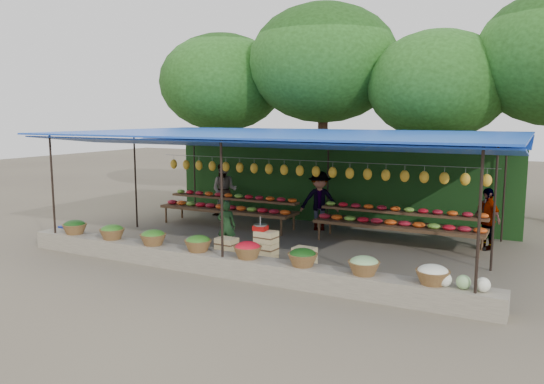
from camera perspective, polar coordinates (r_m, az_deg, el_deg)
The scene contains 16 objects.
ground at distance 13.37m, azimuth 1.41°, elevation -5.73°, with size 60.00×60.00×0.00m, color brown.
stone_curb at distance 10.99m, azimuth -4.90°, elevation -7.79°, with size 10.60×0.55×0.40m, color #665F52.
stall_canopy at distance 13.05m, azimuth 1.59°, elevation 5.80°, with size 10.80×6.60×2.82m.
produce_baskets at distance 10.94m, azimuth -5.37°, elevation -5.89°, with size 8.98×0.58×0.34m.
netting_backdrop at distance 15.99m, azimuth 6.35°, elevation 1.09°, with size 10.60×0.06×2.50m, color #1A4418.
tree_row at distance 18.55m, azimuth 11.34°, elevation 12.66°, with size 16.51×5.50×7.12m.
fruit_table_left at distance 15.58m, azimuth -4.68°, elevation -1.46°, with size 4.21×0.95×0.93m.
fruit_table_right at distance 13.66m, azimuth 13.47°, elevation -3.05°, with size 4.21×0.95×0.93m.
crate_counter at distance 11.51m, azimuth -0.77°, elevation -6.45°, with size 2.38×0.38×0.77m.
weighing_scale at distance 11.43m, azimuth -1.26°, elevation -3.80°, with size 0.29×0.29×0.31m.
vendor_seated at distance 12.71m, azimuth -4.91°, elevation -3.67°, with size 0.45×0.29×1.22m, color #183518.
customer_left at distance 16.96m, azimuth -5.13°, elevation 0.20°, with size 0.84×0.65×1.73m, color slate.
customer_mid at distance 15.00m, azimuth 5.13°, elevation -0.96°, with size 1.08×0.62×1.67m, color slate.
customer_right at distance 13.84m, azimuth 22.11°, elevation -2.67°, with size 0.88×0.37×1.51m, color slate.
blue_crate_front at distance 13.66m, azimuth -18.30°, elevation -5.23°, with size 0.48×0.35×0.29m, color navy.
blue_crate_back at distance 15.30m, azimuth -20.93°, elevation -3.93°, with size 0.48×0.35×0.29m, color navy.
Camera 1 is at (5.64, -11.68, 3.24)m, focal length 35.00 mm.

